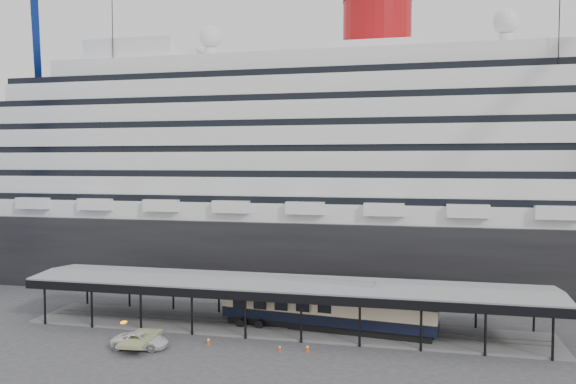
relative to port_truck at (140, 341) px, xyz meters
name	(u,v)px	position (x,y,z in m)	size (l,w,h in m)	color
ground	(271,343)	(11.87, 4.19, -0.74)	(200.00, 200.00, 0.00)	#38383A
cruise_ship	(323,159)	(11.91, 36.19, 17.61)	(130.00, 30.00, 43.90)	black
platform_canopy	(282,307)	(11.87, 9.19, 1.62)	(56.00, 9.18, 5.30)	slate
port_truck	(140,341)	(0.00, 0.00, 0.00)	(2.47, 5.35, 1.49)	silver
pullman_carriage	(327,306)	(16.66, 9.19, 1.98)	(23.12, 5.72, 22.52)	black
traffic_cone_left	(209,341)	(6.01, 2.46, -0.34)	(0.47, 0.47, 0.81)	#CE500B
traffic_cone_mid	(280,348)	(13.29, 2.13, -0.41)	(0.42, 0.42, 0.67)	red
traffic_cone_right	(307,348)	(15.86, 2.60, -0.36)	(0.48, 0.48, 0.78)	#E0410C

